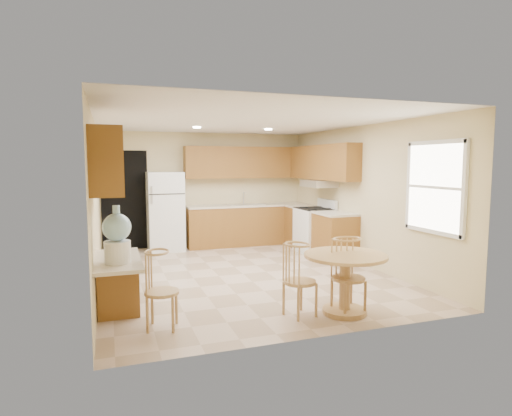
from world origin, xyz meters
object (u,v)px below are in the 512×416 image
object	(u,v)px
dining_table	(345,275)
water_crock	(117,237)
chair_table_a	(303,274)
stove	(315,230)
chair_table_b	(353,270)
refrigerator	(165,211)
chair_desk	(163,284)

from	to	relation	value
dining_table	water_crock	xyz separation A→B (m)	(-2.61, 0.30, 0.56)
dining_table	chair_table_a	size ratio (longest dim) A/B	1.14
stove	dining_table	bearing A→B (deg)	-111.19
dining_table	chair_table_b	size ratio (longest dim) A/B	1.10
refrigerator	stove	distance (m)	3.14
stove	dining_table	distance (m)	3.63
refrigerator	chair_table_b	bearing A→B (deg)	-70.99
refrigerator	dining_table	bearing A→B (deg)	-71.21
refrigerator	stove	xyz separation A→B (m)	(2.88, -1.22, -0.36)
dining_table	water_crock	world-z (taller)	water_crock
stove	water_crock	world-z (taller)	water_crock
refrigerator	chair_table_b	world-z (taller)	refrigerator
chair_table_a	chair_desk	distance (m)	1.62
stove	chair_desk	world-z (taller)	stove
chair_desk	water_crock	distance (m)	0.70
chair_desk	water_crock	size ratio (longest dim) A/B	1.40
chair_table_b	water_crock	world-z (taller)	water_crock
chair_desk	chair_table_a	bearing A→B (deg)	101.45
stove	water_crock	size ratio (longest dim) A/B	1.76
chair_desk	water_crock	bearing A→B (deg)	-90.41
stove	dining_table	world-z (taller)	stove
refrigerator	stove	size ratio (longest dim) A/B	1.52
stove	chair_table_b	bearing A→B (deg)	-109.97
stove	chair_desk	bearing A→B (deg)	-137.24
chair_table_b	chair_desk	bearing A→B (deg)	-10.12
dining_table	chair_table_b	distance (m)	0.12
stove	chair_desk	size ratio (longest dim) A/B	1.26
chair_table_b	chair_desk	size ratio (longest dim) A/B	1.05
dining_table	chair_desk	world-z (taller)	chair_desk
water_crock	chair_desk	bearing A→B (deg)	-16.82
stove	water_crock	distance (m)	5.02
refrigerator	water_crock	xyz separation A→B (m)	(-1.05, -4.30, 0.22)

